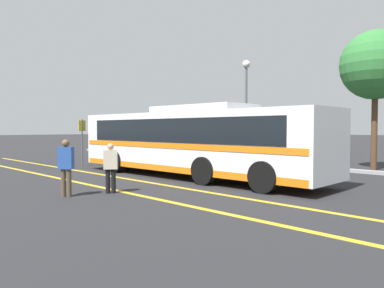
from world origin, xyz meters
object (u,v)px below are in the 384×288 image
at_px(bus_stop_sign, 82,137).
at_px(street_lamp, 246,90).
at_px(parked_car_1, 199,151).
at_px(pedestrian_0, 111,165).
at_px(parked_car_0, 127,146).
at_px(pedestrian_1, 66,164).
at_px(transit_bus, 192,140).
at_px(tree_0, 376,65).

distance_m(bus_stop_sign, street_lamp, 9.97).
xyz_separation_m(parked_car_1, pedestrian_0, (5.19, -9.18, 0.18)).
relative_size(parked_car_0, pedestrian_1, 2.57).
height_order(transit_bus, street_lamp, street_lamp).
height_order(transit_bus, bus_stop_sign, transit_bus).
bearing_deg(street_lamp, bus_stop_sign, -116.16).
distance_m(parked_car_0, tree_0, 16.08).
xyz_separation_m(parked_car_1, tree_0, (8.51, 3.25, 4.29)).
xyz_separation_m(pedestrian_1, tree_0, (3.71, 13.68, 4.02)).
height_order(parked_car_1, street_lamp, street_lamp).
bearing_deg(parked_car_0, street_lamp, 110.48).
relative_size(pedestrian_0, tree_0, 0.23).
bearing_deg(tree_0, parked_car_0, -166.13).
distance_m(transit_bus, bus_stop_sign, 7.35).
height_order(parked_car_1, tree_0, tree_0).
bearing_deg(bus_stop_sign, tree_0, -53.41).
xyz_separation_m(parked_car_0, pedestrian_1, (11.35, -9.96, 0.21)).
bearing_deg(tree_0, street_lamp, -177.03).
bearing_deg(transit_bus, street_lamp, 20.63).
bearing_deg(parked_car_1, transit_bus, 43.43).
relative_size(parked_car_0, pedestrian_0, 2.81).
distance_m(bus_stop_sign, tree_0, 15.01).
relative_size(parked_car_0, street_lamp, 0.71).
bearing_deg(parked_car_1, pedestrian_0, 30.95).
bearing_deg(parked_car_0, transit_bus, 65.65).
xyz_separation_m(pedestrian_0, pedestrian_1, (-0.39, -1.25, 0.09)).
xyz_separation_m(pedestrian_0, tree_0, (3.32, 12.43, 4.11)).
height_order(parked_car_1, pedestrian_0, pedestrian_0).
distance_m(parked_car_0, bus_stop_sign, 6.38).
distance_m(transit_bus, parked_car_1, 6.42).
bearing_deg(street_lamp, pedestrian_0, -71.67).
bearing_deg(bus_stop_sign, transit_bus, -83.52).
bearing_deg(tree_0, transit_bus, -118.06).
bearing_deg(parked_car_0, bus_stop_sign, 31.05).
bearing_deg(street_lamp, transit_bus, -68.08).
distance_m(transit_bus, street_lamp, 8.66).
xyz_separation_m(parked_car_0, bus_stop_sign, (3.53, -5.25, 0.81)).
height_order(transit_bus, parked_car_1, transit_bus).
xyz_separation_m(pedestrian_0, street_lamp, (-3.99, 12.05, 3.47)).
distance_m(pedestrian_0, tree_0, 13.50).
bearing_deg(transit_bus, pedestrian_0, -169.44).
bearing_deg(parked_car_0, parked_car_1, 91.30).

